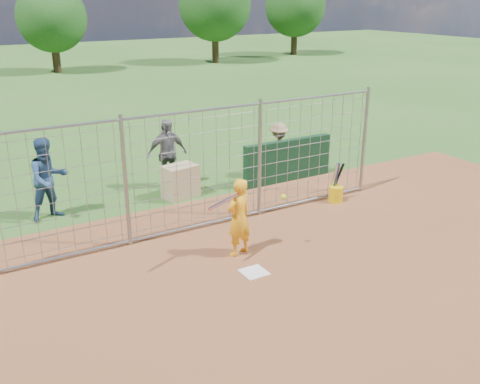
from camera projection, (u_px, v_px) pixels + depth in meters
ground at (248, 268)px, 9.62m from camera, size 100.00×100.00×0.00m
infield_dirt at (364, 360)px, 7.19m from camera, size 18.00×18.00×0.00m
home_plate at (254, 272)px, 9.45m from camera, size 0.43×0.43×0.02m
dugout_wall at (288, 160)px, 13.95m from camera, size 2.60×0.20×1.10m
batter at (239, 217)px, 9.88m from camera, size 0.62×0.49×1.51m
bystander_a at (49, 179)px, 11.47m from camera, size 1.00×0.85×1.81m
bystander_b at (167, 154)px, 13.32m from camera, size 1.05×0.44×1.78m
bystander_c at (278, 150)px, 14.23m from camera, size 1.00×0.64×1.46m
equipment_bin at (180, 181)px, 12.85m from camera, size 0.89×0.68×0.80m
equipment_in_play at (239, 200)px, 9.45m from camera, size 1.64×0.42×0.19m
bucket_with_bats at (336, 192)px, 12.61m from camera, size 0.34×0.39×0.97m
backstop_fence at (197, 172)px, 10.79m from camera, size 9.08×0.08×2.60m
tree_line at (52, 10)px, 32.53m from camera, size 44.66×6.72×6.48m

